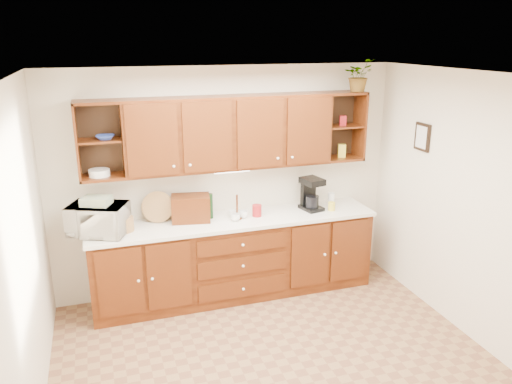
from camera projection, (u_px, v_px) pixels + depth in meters
floor at (278, 367)px, 4.57m from camera, size 4.00×4.00×0.00m
ceiling at (283, 77)px, 3.79m from camera, size 4.00×4.00×0.00m
back_wall at (227, 181)px, 5.77m from camera, size 4.00×0.00×4.00m
left_wall at (21, 268)px, 3.59m from camera, size 0.00×3.50×3.50m
right_wall at (476, 211)px, 4.77m from camera, size 0.00×3.50×3.50m
base_cabinets at (235, 258)px, 5.75m from camera, size 3.20×0.60×0.90m
countertop at (235, 220)px, 5.60m from camera, size 3.24×0.64×0.04m
upper_cabinets at (231, 132)px, 5.45m from camera, size 3.20×0.33×0.80m
undercabinet_light at (232, 171)px, 5.52m from camera, size 0.40×0.05×0.02m
framed_picture at (422, 137)px, 5.42m from camera, size 0.03×0.24×0.30m
wicker_basket at (123, 224)px, 5.22m from camera, size 0.27×0.27×0.15m
microwave at (98, 219)px, 5.12m from camera, size 0.68×0.58×0.32m
towel_stack at (96, 201)px, 5.06m from camera, size 0.34×0.30×0.08m
wine_bottle at (210, 206)px, 5.58m from camera, size 0.09×0.09×0.28m
woven_tray at (158, 221)px, 5.50m from camera, size 0.36×0.16×0.34m
bread_box at (191, 208)px, 5.49m from camera, size 0.45×0.33×0.29m
mug_tree at (237, 215)px, 5.58m from camera, size 0.22×0.23×0.28m
canister_red at (257, 211)px, 5.66m from camera, size 0.14×0.14×0.13m
canister_white at (331, 200)px, 5.98m from camera, size 0.10×0.10×0.17m
canister_yellow at (332, 206)px, 5.85m from camera, size 0.09×0.09×0.10m
coffee_maker at (311, 194)px, 5.86m from camera, size 0.26×0.30×0.38m
bowl_stack at (105, 137)px, 5.02m from camera, size 0.21×0.21×0.05m
plate_stack at (99, 173)px, 5.13m from camera, size 0.22×0.22×0.07m
pantry_box_yellow at (342, 151)px, 5.92m from camera, size 0.10×0.09×0.16m
pantry_box_red at (343, 121)px, 5.82m from camera, size 0.09×0.09×0.11m
potted_plant at (358, 75)px, 5.66m from camera, size 0.42×0.39×0.37m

